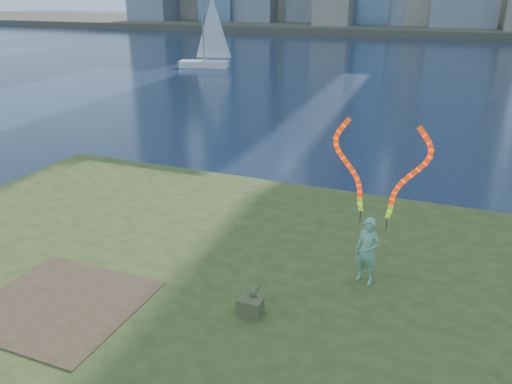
% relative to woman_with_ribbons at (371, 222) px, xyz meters
% --- Properties ---
extents(ground, '(320.00, 320.00, 0.00)m').
position_rel_woman_with_ribbons_xyz_m(ground, '(-3.47, -0.05, -2.23)').
color(ground, '#18243C').
rests_on(ground, ground).
extents(grassy_knoll, '(20.00, 18.00, 0.80)m').
position_rel_woman_with_ribbons_xyz_m(grassy_knoll, '(-3.47, -2.35, -1.89)').
color(grassy_knoll, '#374619').
rests_on(grassy_knoll, ground).
extents(dirt_patch, '(3.20, 3.00, 0.02)m').
position_rel_woman_with_ribbons_xyz_m(dirt_patch, '(-5.67, -3.25, -1.42)').
color(dirt_patch, '#47331E').
rests_on(dirt_patch, grassy_knoll).
extents(far_shore, '(320.00, 40.00, 1.20)m').
position_rel_woman_with_ribbons_xyz_m(far_shore, '(-3.47, 94.95, -1.63)').
color(far_shore, '#494436').
rests_on(far_shore, ground).
extents(woman_with_ribbons, '(1.93, 0.64, 3.92)m').
position_rel_woman_with_ribbons_xyz_m(woman_with_ribbons, '(0.00, 0.00, 0.00)').
color(woman_with_ribbons, '#207847').
rests_on(woman_with_ribbons, grassy_knoll).
extents(canvas_bag, '(0.48, 0.55, 0.46)m').
position_rel_woman_with_ribbons_xyz_m(canvas_bag, '(-1.91, -2.08, -1.24)').
color(canvas_bag, '#464524').
rests_on(canvas_bag, grassy_knoll).
extents(sailboat, '(5.04, 2.69, 7.60)m').
position_rel_woman_with_ribbons_xyz_m(sailboat, '(-21.56, 34.23, -0.93)').
color(sailboat, white).
rests_on(sailboat, ground).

